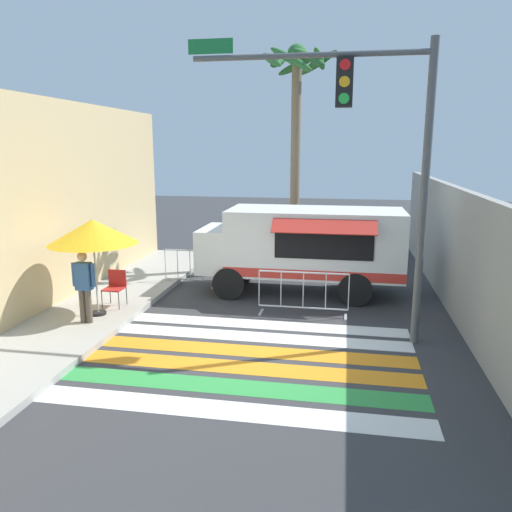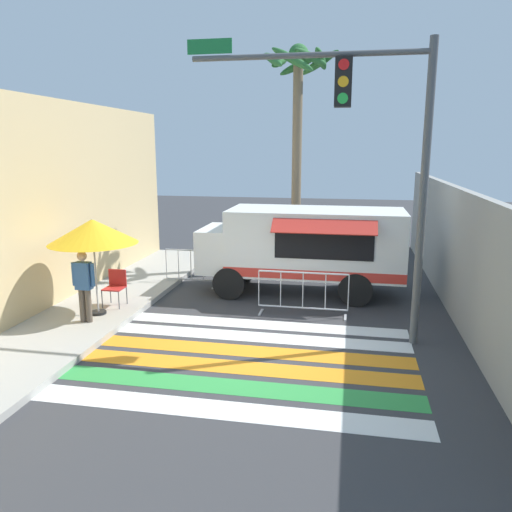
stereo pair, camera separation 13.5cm
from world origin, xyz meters
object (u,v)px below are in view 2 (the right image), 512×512
barricade_side (191,269)px  traffic_signal_pole (375,137)px  vendor_person (84,282)px  food_truck (300,244)px  palm_tree (298,107)px  patio_umbrella (93,232)px  folding_chair (116,284)px  barricade_front (303,294)px

barricade_side → traffic_signal_pole: bearing=-34.0°
vendor_person → barricade_side: size_ratio=1.06×
food_truck → palm_tree: palm_tree is taller
patio_umbrella → folding_chair: (0.11, 0.71, -1.41)m
palm_tree → patio_umbrella: bearing=-124.7°
traffic_signal_pole → vendor_person: 6.80m
patio_umbrella → vendor_person: size_ratio=1.39×
patio_umbrella → barricade_front: size_ratio=1.04×
patio_umbrella → folding_chair: size_ratio=2.56×
food_truck → traffic_signal_pole: size_ratio=0.91×
traffic_signal_pole → food_truck: bearing=118.5°
barricade_side → palm_tree: size_ratio=0.22×
patio_umbrella → palm_tree: (3.94, 5.70, 3.05)m
vendor_person → barricade_front: (4.62, 1.70, -0.50)m
vendor_person → food_truck: bearing=30.2°
food_truck → traffic_signal_pole: bearing=-61.5°
folding_chair → vendor_person: size_ratio=0.54×
barricade_side → food_truck: bearing=-2.1°
barricade_front → barricade_side: (-3.41, 2.00, -0.02)m
palm_tree → vendor_person: bearing=-122.2°
patio_umbrella → barricade_side: (1.22, 3.16, -1.55)m
folding_chair → barricade_side: size_ratio=0.57×
traffic_signal_pole → folding_chair: traffic_signal_pole is taller
traffic_signal_pole → patio_umbrella: bearing=179.0°
barricade_side → palm_tree: bearing=43.0°
food_truck → patio_umbrella: (-4.34, -3.04, 0.70)m
food_truck → traffic_signal_pole: traffic_signal_pole is taller
patio_umbrella → palm_tree: bearing=55.3°
traffic_signal_pole → barricade_front: 4.06m
food_truck → barricade_front: (0.28, -1.88, -0.84)m
vendor_person → palm_tree: bearing=48.4°
patio_umbrella → barricade_side: bearing=68.9°
traffic_signal_pole → palm_tree: 6.26m
barricade_front → palm_tree: palm_tree is taller
traffic_signal_pole → vendor_person: bearing=-175.9°
vendor_person → palm_tree: 8.43m
traffic_signal_pole → vendor_person: (-6.05, -0.44, -3.08)m
food_truck → barricade_front: 2.08m
food_truck → barricade_front: bearing=-81.5°
patio_umbrella → vendor_person: (0.01, -0.54, -1.03)m
barricade_front → palm_tree: (-0.68, 4.54, 4.58)m
food_truck → traffic_signal_pole: (1.71, -3.15, 2.74)m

